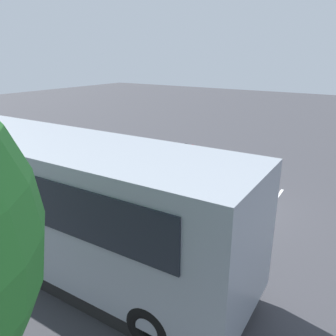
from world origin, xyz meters
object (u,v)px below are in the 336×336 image
object	(u,v)px
tour_bus	(63,203)
spectator_centre	(107,182)
spectator_far_left	(169,201)
stunt_motorcycle	(186,156)
traffic_cone	(234,181)
spectator_left	(124,193)
parked_motorcycle_silver	(84,203)

from	to	relation	value
tour_bus	spectator_centre	world-z (taller)	tour_bus
spectator_far_left	stunt_motorcycle	distance (m)	5.99
stunt_motorcycle	tour_bus	bearing A→B (deg)	98.92
spectator_centre	traffic_cone	world-z (taller)	spectator_centre
spectator_left	traffic_cone	size ratio (longest dim) A/B	2.62
tour_bus	spectator_far_left	xyz separation A→B (m)	(-1.34, -2.70, -0.64)
spectator_far_left	spectator_left	distance (m)	1.54
parked_motorcycle_silver	stunt_motorcycle	world-z (taller)	stunt_motorcycle
spectator_centre	traffic_cone	size ratio (longest dim) A/B	2.69
spectator_far_left	traffic_cone	bearing A→B (deg)	-93.78
stunt_motorcycle	traffic_cone	distance (m)	3.10
tour_bus	parked_motorcycle_silver	distance (m)	2.78
spectator_left	stunt_motorcycle	bearing A→B (deg)	-79.09
spectator_centre	stunt_motorcycle	distance (m)	5.31
traffic_cone	stunt_motorcycle	bearing A→B (deg)	-20.02
tour_bus	stunt_motorcycle	bearing A→B (deg)	-81.08
spectator_left	parked_motorcycle_silver	xyz separation A→B (m)	(1.37, 0.48, -0.49)
traffic_cone	parked_motorcycle_silver	bearing A→B (deg)	57.71
spectator_left	stunt_motorcycle	size ratio (longest dim) A/B	0.81
tour_bus	spectator_left	size ratio (longest dim) A/B	5.88
tour_bus	traffic_cone	distance (m)	7.34
spectator_far_left	spectator_left	world-z (taller)	spectator_far_left
parked_motorcycle_silver	stunt_motorcycle	bearing A→B (deg)	-92.71
traffic_cone	spectator_centre	bearing A→B (deg)	56.05
spectator_left	parked_motorcycle_silver	distance (m)	1.53
parked_motorcycle_silver	traffic_cone	world-z (taller)	parked_motorcycle_silver
tour_bus	stunt_motorcycle	distance (m)	8.25
tour_bus	spectator_far_left	distance (m)	3.09
spectator_centre	parked_motorcycle_silver	bearing A→B (deg)	67.57
parked_motorcycle_silver	spectator_centre	bearing A→B (deg)	-112.43
spectator_left	stunt_motorcycle	distance (m)	5.72
parked_motorcycle_silver	traffic_cone	distance (m)	5.96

